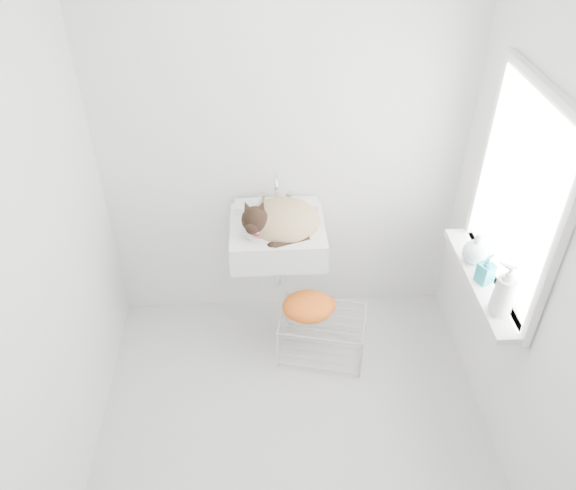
{
  "coord_description": "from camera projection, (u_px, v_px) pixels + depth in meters",
  "views": [
    {
      "loc": [
        -0.14,
        -2.01,
        2.8
      ],
      "look_at": [
        0.0,
        0.5,
        0.88
      ],
      "focal_mm": 35.56,
      "sensor_mm": 36.0,
      "label": 1
    }
  ],
  "objects": [
    {
      "name": "bottle_b",
      "position": [
        483.0,
        281.0,
        2.97
      ],
      "size": [
        0.1,
        0.1,
        0.17
      ],
      "primitive_type": "imported",
      "rotation": [
        0.0,
        0.0,
        2.04
      ],
      "color": "teal",
      "rests_on": "windowsill"
    },
    {
      "name": "sink",
      "position": [
        277.0,
        225.0,
        3.37
      ],
      "size": [
        0.56,
        0.49,
        0.22
      ],
      "primitive_type": "cube",
      "color": "white",
      "rests_on": "back_wall"
    },
    {
      "name": "right_wall",
      "position": [
        535.0,
        239.0,
        2.59
      ],
      "size": [
        0.02,
        2.0,
        2.5
      ],
      "primitive_type": "cube",
      "color": "white",
      "rests_on": "ground"
    },
    {
      "name": "window_frame",
      "position": [
        518.0,
        197.0,
        2.69
      ],
      "size": [
        0.04,
        0.9,
        1.1
      ],
      "primitive_type": "cube",
      "color": "white",
      "rests_on": "right_wall"
    },
    {
      "name": "window_glass",
      "position": [
        521.0,
        197.0,
        2.69
      ],
      "size": [
        0.01,
        0.8,
        1.0
      ],
      "primitive_type": "cube",
      "color": "white",
      "rests_on": "right_wall"
    },
    {
      "name": "wire_rack",
      "position": [
        322.0,
        334.0,
        3.62
      ],
      "size": [
        0.58,
        0.47,
        0.31
      ],
      "primitive_type": "cube",
      "rotation": [
        0.0,
        0.0,
        -0.23
      ],
      "color": "beige",
      "rests_on": "floor"
    },
    {
      "name": "cat",
      "position": [
        279.0,
        221.0,
        3.33
      ],
      "size": [
        0.47,
        0.39,
        0.29
      ],
      "rotation": [
        0.0,
        0.0,
        0.07
      ],
      "color": "tan",
      "rests_on": "sink"
    },
    {
      "name": "floor",
      "position": [
        293.0,
        418.0,
        3.3
      ],
      "size": [
        2.2,
        2.0,
        0.02
      ],
      "primitive_type": "cube",
      "color": "#BDBEBE",
      "rests_on": "ground"
    },
    {
      "name": "back_wall",
      "position": [
        283.0,
        143.0,
        3.34
      ],
      "size": [
        2.2,
        0.02,
        2.5
      ],
      "primitive_type": "cube",
      "color": "white",
      "rests_on": "ground"
    },
    {
      "name": "left_wall",
      "position": [
        44.0,
        255.0,
        2.49
      ],
      "size": [
        0.02,
        2.0,
        2.5
      ],
      "primitive_type": "cube",
      "color": "white",
      "rests_on": "ground"
    },
    {
      "name": "bottle_c",
      "position": [
        473.0,
        261.0,
        3.1
      ],
      "size": [
        0.16,
        0.16,
        0.18
      ],
      "primitive_type": "imported",
      "rotation": [
        0.0,
        0.0,
        1.35
      ],
      "color": "white",
      "rests_on": "windowsill"
    },
    {
      "name": "bottle_a",
      "position": [
        498.0,
        312.0,
        2.79
      ],
      "size": [
        0.13,
        0.13,
        0.24
      ],
      "primitive_type": "imported",
      "rotation": [
        0.0,
        0.0,
        4.1
      ],
      "color": "white",
      "rests_on": "windowsill"
    },
    {
      "name": "faucet",
      "position": [
        276.0,
        189.0,
        3.43
      ],
      "size": [
        0.2,
        0.14,
        0.2
      ],
      "primitive_type": null,
      "color": "silver",
      "rests_on": "sink"
    },
    {
      "name": "towel",
      "position": [
        308.0,
        311.0,
        3.52
      ],
      "size": [
        0.33,
        0.23,
        0.13
      ],
      "primitive_type": "ellipsoid",
      "rotation": [
        0.0,
        0.0,
        0.01
      ],
      "color": "#F99700",
      "rests_on": "wire_rack"
    },
    {
      "name": "windowsill",
      "position": [
        482.0,
        281.0,
        3.0
      ],
      "size": [
        0.16,
        0.88,
        0.04
      ],
      "primitive_type": "cube",
      "color": "white",
      "rests_on": "right_wall"
    }
  ]
}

